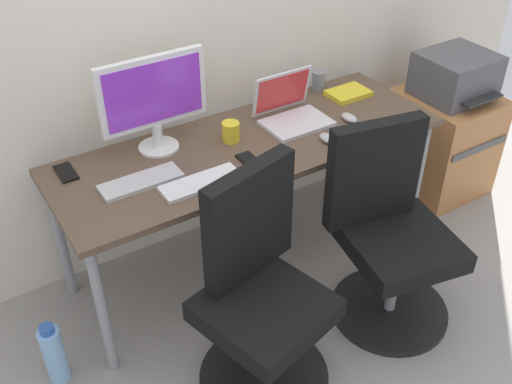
{
  "coord_description": "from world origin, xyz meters",
  "views": [
    {
      "loc": [
        -1.22,
        -1.97,
        2.1
      ],
      "look_at": [
        0.0,
        -0.05,
        0.46
      ],
      "focal_mm": 41.93,
      "sensor_mm": 36.0,
      "label": 1
    }
  ],
  "objects_px": {
    "office_chair_right": "(389,237)",
    "printer": "(455,75)",
    "open_laptop": "(291,110)",
    "side_cabinet": "(441,142)",
    "office_chair_left": "(259,297)",
    "water_bottle_on_floor": "(54,354)",
    "desktop_monitor": "(153,98)",
    "coffee_mug": "(231,132)"
  },
  "relations": [
    {
      "from": "office_chair_right",
      "to": "printer",
      "type": "distance_m",
      "value": 1.16
    },
    {
      "from": "open_laptop",
      "to": "side_cabinet",
      "type": "bearing_deg",
      "value": -5.42
    },
    {
      "from": "office_chair_left",
      "to": "water_bottle_on_floor",
      "type": "height_order",
      "value": "office_chair_left"
    },
    {
      "from": "desktop_monitor",
      "to": "coffee_mug",
      "type": "height_order",
      "value": "desktop_monitor"
    },
    {
      "from": "printer",
      "to": "side_cabinet",
      "type": "bearing_deg",
      "value": 90.0
    },
    {
      "from": "coffee_mug",
      "to": "water_bottle_on_floor",
      "type": "bearing_deg",
      "value": -165.56
    },
    {
      "from": "office_chair_right",
      "to": "desktop_monitor",
      "type": "distance_m",
      "value": 1.18
    },
    {
      "from": "office_chair_left",
      "to": "coffee_mug",
      "type": "bearing_deg",
      "value": 67.84
    },
    {
      "from": "open_laptop",
      "to": "coffee_mug",
      "type": "distance_m",
      "value": 0.34
    },
    {
      "from": "printer",
      "to": "desktop_monitor",
      "type": "xyz_separation_m",
      "value": [
        -1.67,
        0.2,
        0.23
      ]
    },
    {
      "from": "desktop_monitor",
      "to": "open_laptop",
      "type": "height_order",
      "value": "desktop_monitor"
    },
    {
      "from": "side_cabinet",
      "to": "coffee_mug",
      "type": "distance_m",
      "value": 1.44
    },
    {
      "from": "office_chair_left",
      "to": "side_cabinet",
      "type": "xyz_separation_m",
      "value": [
        1.63,
        0.58,
        -0.12
      ]
    },
    {
      "from": "desktop_monitor",
      "to": "office_chair_left",
      "type": "bearing_deg",
      "value": -87.47
    },
    {
      "from": "office_chair_right",
      "to": "water_bottle_on_floor",
      "type": "distance_m",
      "value": 1.49
    },
    {
      "from": "office_chair_left",
      "to": "desktop_monitor",
      "type": "bearing_deg",
      "value": 92.53
    },
    {
      "from": "desktop_monitor",
      "to": "side_cabinet",
      "type": "bearing_deg",
      "value": -6.89
    },
    {
      "from": "office_chair_left",
      "to": "printer",
      "type": "xyz_separation_m",
      "value": [
        1.63,
        0.58,
        0.3
      ]
    },
    {
      "from": "printer",
      "to": "coffee_mug",
      "type": "relative_size",
      "value": 4.35
    },
    {
      "from": "office_chair_right",
      "to": "water_bottle_on_floor",
      "type": "relative_size",
      "value": 3.03
    },
    {
      "from": "office_chair_right",
      "to": "desktop_monitor",
      "type": "height_order",
      "value": "desktop_monitor"
    },
    {
      "from": "side_cabinet",
      "to": "desktop_monitor",
      "type": "bearing_deg",
      "value": 173.11
    },
    {
      "from": "printer",
      "to": "desktop_monitor",
      "type": "distance_m",
      "value": 1.69
    },
    {
      "from": "coffee_mug",
      "to": "printer",
      "type": "bearing_deg",
      "value": -3.65
    },
    {
      "from": "desktop_monitor",
      "to": "office_chair_right",
      "type": "bearing_deg",
      "value": -47.73
    },
    {
      "from": "printer",
      "to": "open_laptop",
      "type": "distance_m",
      "value": 1.03
    },
    {
      "from": "side_cabinet",
      "to": "desktop_monitor",
      "type": "distance_m",
      "value": 1.8
    },
    {
      "from": "desktop_monitor",
      "to": "coffee_mug",
      "type": "relative_size",
      "value": 5.22
    },
    {
      "from": "office_chair_left",
      "to": "open_laptop",
      "type": "height_order",
      "value": "office_chair_left"
    },
    {
      "from": "side_cabinet",
      "to": "open_laptop",
      "type": "height_order",
      "value": "open_laptop"
    },
    {
      "from": "open_laptop",
      "to": "coffee_mug",
      "type": "height_order",
      "value": "open_laptop"
    },
    {
      "from": "office_chair_left",
      "to": "printer",
      "type": "bearing_deg",
      "value": 19.42
    },
    {
      "from": "side_cabinet",
      "to": "open_laptop",
      "type": "bearing_deg",
      "value": 174.58
    },
    {
      "from": "office_chair_left",
      "to": "open_laptop",
      "type": "distance_m",
      "value": 0.97
    },
    {
      "from": "water_bottle_on_floor",
      "to": "desktop_monitor",
      "type": "xyz_separation_m",
      "value": [
        0.7,
        0.37,
        0.81
      ]
    },
    {
      "from": "office_chair_right",
      "to": "printer",
      "type": "relative_size",
      "value": 2.35
    },
    {
      "from": "side_cabinet",
      "to": "desktop_monitor",
      "type": "xyz_separation_m",
      "value": [
        -1.67,
        0.2,
        0.65
      ]
    },
    {
      "from": "office_chair_left",
      "to": "water_bottle_on_floor",
      "type": "relative_size",
      "value": 3.03
    },
    {
      "from": "printer",
      "to": "coffee_mug",
      "type": "xyz_separation_m",
      "value": [
        -1.36,
        0.09,
        0.03
      ]
    },
    {
      "from": "desktop_monitor",
      "to": "coffee_mug",
      "type": "distance_m",
      "value": 0.38
    },
    {
      "from": "side_cabinet",
      "to": "desktop_monitor",
      "type": "relative_size",
      "value": 1.25
    },
    {
      "from": "office_chair_left",
      "to": "office_chair_right",
      "type": "xyz_separation_m",
      "value": [
        0.67,
        0.0,
        0.0
      ]
    }
  ]
}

